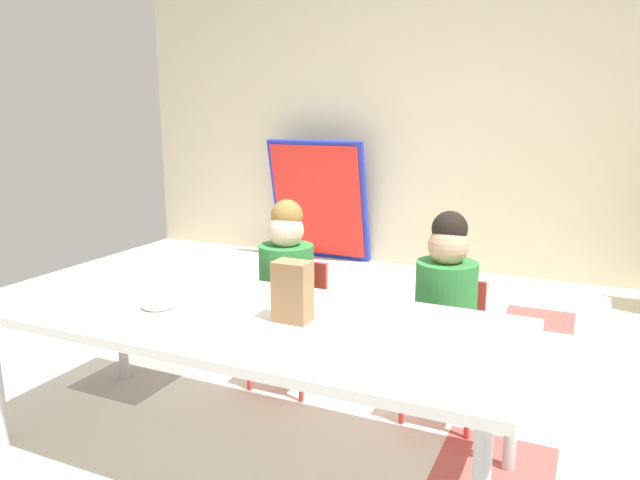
{
  "coord_description": "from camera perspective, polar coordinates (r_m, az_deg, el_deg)",
  "views": [
    {
      "loc": [
        1.15,
        -2.6,
        1.33
      ],
      "look_at": [
        0.2,
        -0.55,
        0.84
      ],
      "focal_mm": 33.52,
      "sensor_mm": 36.0,
      "label": 1
    }
  ],
  "objects": [
    {
      "name": "ground_plane",
      "position": [
        3.14,
        0.82,
        -12.99
      ],
      "size": [
        5.83,
        4.78,
        0.02
      ],
      "color": "silver"
    },
    {
      "name": "back_wall",
      "position": [
        5.12,
        12.0,
        10.61
      ],
      "size": [
        5.83,
        0.1,
        2.41
      ],
      "primitive_type": "cube",
      "color": "beige",
      "rests_on": "ground_plane"
    },
    {
      "name": "craft_table",
      "position": [
        2.27,
        -7.27,
        -8.04
      ],
      "size": [
        2.04,
        0.81,
        0.59
      ],
      "color": "white",
      "rests_on": "ground_plane"
    },
    {
      "name": "seated_child_near_camera",
      "position": [
        2.86,
        -3.15,
        -3.49
      ],
      "size": [
        0.33,
        0.33,
        0.92
      ],
      "color": "red",
      "rests_on": "ground_plane"
    },
    {
      "name": "seated_child_middle_seat",
      "position": [
        2.61,
        11.96,
        -5.33
      ],
      "size": [
        0.33,
        0.33,
        0.92
      ],
      "color": "red",
      "rests_on": "ground_plane"
    },
    {
      "name": "folded_activity_table",
      "position": [
        5.34,
        -0.13,
        3.75
      ],
      "size": [
        0.9,
        0.29,
        1.09
      ],
      "color": "#1E33BF",
      "rests_on": "ground_plane"
    },
    {
      "name": "paper_bag_brown",
      "position": [
        2.13,
        -2.65,
        -4.93
      ],
      "size": [
        0.13,
        0.09,
        0.22
      ],
      "primitive_type": "cube",
      "color": "#9E754C",
      "rests_on": "craft_table"
    },
    {
      "name": "paper_plate_near_edge",
      "position": [
        2.36,
        -15.12,
        -6.35
      ],
      "size": [
        0.18,
        0.18,
        0.01
      ],
      "primitive_type": "cylinder",
      "color": "white",
      "rests_on": "craft_table"
    },
    {
      "name": "donut_powdered_on_plate",
      "position": [
        2.35,
        -15.16,
        -5.81
      ],
      "size": [
        0.13,
        0.13,
        0.04
      ],
      "primitive_type": "torus",
      "color": "white",
      "rests_on": "craft_table"
    }
  ]
}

